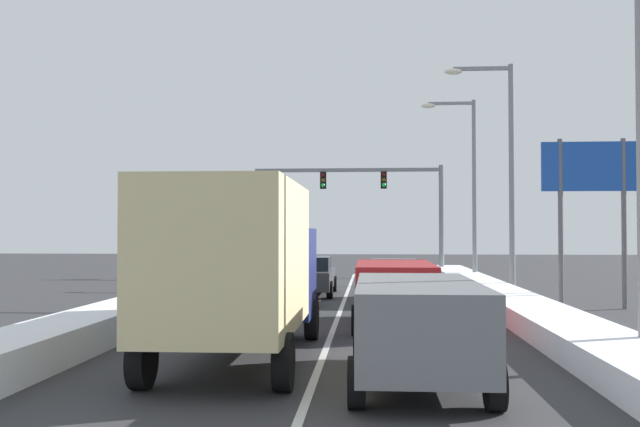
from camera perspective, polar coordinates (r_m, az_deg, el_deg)
name	(u,v)px	position (r m, az deg, el deg)	size (l,w,h in m)	color
ground_plane	(335,326)	(19.18, 1.16, -8.90)	(120.00, 120.00, 0.00)	#333335
lane_stripe_between_right_lane_and_center_lane	(340,311)	(22.70, 1.61, -7.73)	(0.14, 39.13, 0.01)	silver
snow_bank_right_shoulder	(512,303)	(23.07, 14.98, -6.91)	(1.69, 39.13, 0.55)	white
snow_bank_left_shoulder	(174,299)	(23.49, -11.50, -6.68)	(1.56, 39.13, 0.67)	white
suv_gray_right_lane_nearest	(417,322)	(11.95, 7.72, -8.51)	(2.16, 4.90, 1.67)	slate
suv_red_right_lane_second	(395,288)	(19.00, 5.93, -5.88)	(2.16, 4.90, 1.67)	maroon
sedan_maroon_right_lane_third	(394,280)	(25.61, 5.86, -5.30)	(2.00, 4.50, 1.51)	maroon
box_truck_center_lane_nearest	(240,262)	(13.82, -6.34, -3.88)	(2.53, 7.20, 3.36)	navy
sedan_green_center_lane_second	(280,287)	(22.60, -3.22, -5.82)	(2.00, 4.50, 1.51)	#1E5633
sedan_charcoal_center_lane_third	(309,275)	(28.34, -0.85, -4.93)	(2.00, 4.50, 1.51)	#38383D
traffic_light_gantry	(374,192)	(40.38, 4.34, 1.73)	(10.60, 0.47, 6.20)	slate
street_lamp_right_near	(621,113)	(14.60, 22.78, 7.37)	(2.66, 0.36, 7.80)	gray
street_lamp_right_mid	(503,159)	(28.48, 14.29, 4.23)	(2.66, 0.36, 8.92)	gray
street_lamp_right_far	(467,174)	(35.42, 11.60, 3.05)	(2.66, 0.36, 8.85)	gray
roadside_sign_right	(592,184)	(24.85, 20.75, 2.18)	(3.20, 0.16, 5.50)	#59595B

